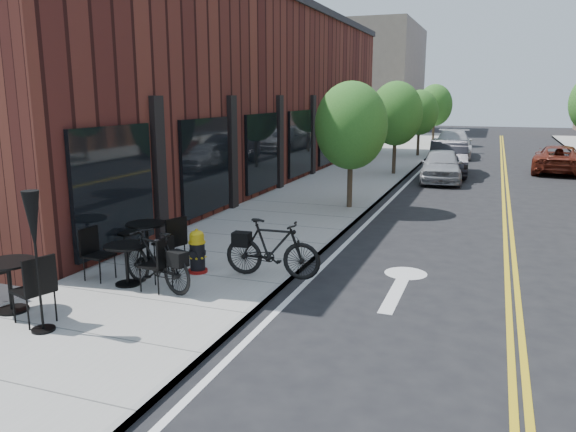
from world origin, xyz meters
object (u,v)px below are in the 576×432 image
at_px(patio_umbrella, 34,232).
at_px(parked_car_a, 441,165).
at_px(parked_car_c, 453,144).
at_px(parked_car_far, 559,159).
at_px(bistro_set_a, 9,279).
at_px(bistro_set_c, 126,259).
at_px(fire_hydrant, 197,252).
at_px(parked_car_b, 448,158).
at_px(bicycle_right, 272,249).
at_px(bicycle_left, 156,260).
at_px(bistro_set_b, 147,236).

bearing_deg(patio_umbrella, parked_car_a, 77.07).
distance_m(parked_car_c, parked_car_far, 7.31).
bearing_deg(bistro_set_a, bistro_set_c, 78.52).
relative_size(parked_car_a, parked_car_far, 0.88).
distance_m(fire_hydrant, parked_car_b, 16.98).
bearing_deg(parked_car_far, bicycle_right, 76.44).
relative_size(bicycle_right, parked_car_a, 0.47).
xyz_separation_m(bicycle_left, parked_car_a, (3.50, 15.53, 0.02)).
bearing_deg(bicycle_left, parked_car_c, -168.92).
height_order(bistro_set_b, bistro_set_c, bistro_set_b).
distance_m(fire_hydrant, bicycle_left, 1.12).
bearing_deg(bistro_set_c, bistro_set_b, 115.84).
distance_m(bicycle_right, patio_umbrella, 4.24).
distance_m(patio_umbrella, parked_car_a, 18.16).
xyz_separation_m(bistro_set_a, parked_car_a, (5.10, 17.23, 0.02)).
relative_size(bicycle_right, bistro_set_b, 0.94).
height_order(patio_umbrella, parked_car_far, patio_umbrella).
distance_m(fire_hydrant, patio_umbrella, 3.51).
xyz_separation_m(parked_car_a, parked_car_b, (0.10, 2.20, 0.08)).
bearing_deg(parked_car_a, parked_car_c, 86.89).
bearing_deg(patio_umbrella, bistro_set_b, 99.18).
height_order(parked_car_c, parked_car_far, parked_car_c).
relative_size(bicycle_left, parked_car_far, 0.39).
relative_size(parked_car_c, parked_car_far, 1.14).
bearing_deg(bicycle_left, fire_hydrant, -172.68).
height_order(bicycle_left, parked_car_a, parked_car_a).
bearing_deg(parked_car_far, bicycle_left, 73.37).
distance_m(parked_car_a, parked_car_far, 6.70).
xyz_separation_m(fire_hydrant, parked_car_c, (3.01, 24.37, 0.22)).
distance_m(bistro_set_a, parked_car_far, 24.04).
relative_size(bicycle_right, bistro_set_c, 1.02).
bearing_deg(bicycle_right, parked_car_a, -10.24).
height_order(fire_hydrant, parked_car_c, parked_car_c).
height_order(fire_hydrant, bicycle_right, bicycle_right).
height_order(bicycle_left, parked_car_c, parked_car_c).
bearing_deg(bistro_set_a, bicycle_right, 60.50).
relative_size(bicycle_left, bicycle_right, 0.96).
distance_m(fire_hydrant, parked_car_a, 14.80).
relative_size(parked_car_a, parked_car_c, 0.77).
height_order(fire_hydrant, bistro_set_a, bistro_set_a).
xyz_separation_m(bistro_set_c, parked_car_a, (4.13, 15.52, 0.07)).
xyz_separation_m(bistro_set_b, parked_car_b, (4.73, 16.32, 0.11)).
xyz_separation_m(bicycle_left, parked_car_b, (3.60, 17.73, 0.10)).
relative_size(bistro_set_c, patio_umbrella, 0.88).
relative_size(bistro_set_b, parked_car_c, 0.39).
relative_size(bistro_set_c, parked_car_far, 0.40).
height_order(parked_car_b, parked_car_c, parked_car_b).
bearing_deg(parked_car_c, bistro_set_a, -102.87).
bearing_deg(bistro_set_b, parked_car_a, 91.64).
bearing_deg(parked_car_c, parked_car_far, -48.88).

